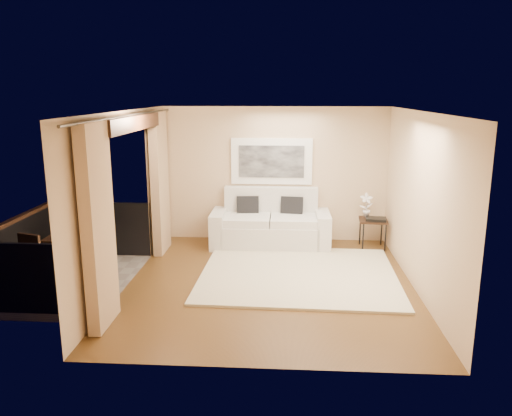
# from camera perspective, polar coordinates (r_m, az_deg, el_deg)

# --- Properties ---
(floor) EXTENTS (5.00, 5.00, 0.00)m
(floor) POSITION_cam_1_polar(r_m,az_deg,el_deg) (8.03, 1.58, -8.63)
(floor) COLOR brown
(floor) RESTS_ON ground
(room_shell) EXTENTS (5.00, 6.40, 5.00)m
(room_shell) POSITION_cam_1_polar(r_m,az_deg,el_deg) (7.84, -14.28, 9.39)
(room_shell) COLOR white
(room_shell) RESTS_ON ground
(balcony) EXTENTS (1.81, 2.60, 1.17)m
(balcony) POSITION_cam_1_polar(r_m,az_deg,el_deg) (8.72, -20.83, -6.49)
(balcony) COLOR #605B56
(balcony) RESTS_ON ground
(curtains) EXTENTS (0.16, 4.80, 2.64)m
(curtains) POSITION_cam_1_polar(r_m,az_deg,el_deg) (7.99, -13.67, 0.90)
(curtains) COLOR tan
(curtains) RESTS_ON ground
(artwork) EXTENTS (1.62, 0.07, 0.92)m
(artwork) POSITION_cam_1_polar(r_m,az_deg,el_deg) (10.01, 1.79, 5.35)
(artwork) COLOR white
(artwork) RESTS_ON room_shell
(rug) EXTENTS (3.28, 2.88, 0.04)m
(rug) POSITION_cam_1_polar(r_m,az_deg,el_deg) (8.40, 4.85, -7.53)
(rug) COLOR beige
(rug) RESTS_ON floor
(sofa) EXTENTS (2.32, 1.02, 1.11)m
(sofa) POSITION_cam_1_polar(r_m,az_deg,el_deg) (9.91, 1.66, -1.99)
(sofa) COLOR silver
(sofa) RESTS_ON floor
(side_table) EXTENTS (0.57, 0.57, 0.58)m
(side_table) POSITION_cam_1_polar(r_m,az_deg,el_deg) (9.91, 13.24, -1.59)
(side_table) COLOR black
(side_table) RESTS_ON floor
(tray) EXTENTS (0.42, 0.34, 0.05)m
(tray) POSITION_cam_1_polar(r_m,az_deg,el_deg) (9.82, 13.57, -1.24)
(tray) COLOR black
(tray) RESTS_ON side_table
(orchid) EXTENTS (0.26, 0.18, 0.48)m
(orchid) POSITION_cam_1_polar(r_m,az_deg,el_deg) (9.97, 12.50, 0.30)
(orchid) COLOR white
(orchid) RESTS_ON side_table
(bistro_table) EXTENTS (0.60, 0.60, 0.70)m
(bistro_table) POSITION_cam_1_polar(r_m,az_deg,el_deg) (8.69, -20.85, -3.54)
(bistro_table) COLOR black
(bistro_table) RESTS_ON balcony
(balcony_chair_far) EXTENTS (0.51, 0.51, 1.03)m
(balcony_chair_far) POSITION_cam_1_polar(r_m,az_deg,el_deg) (9.12, -19.62, -2.76)
(balcony_chair_far) COLOR black
(balcony_chair_far) RESTS_ON balcony
(balcony_chair_near) EXTENTS (0.50, 0.51, 0.92)m
(balcony_chair_near) POSITION_cam_1_polar(r_m,az_deg,el_deg) (8.18, -24.74, -5.52)
(balcony_chair_near) COLOR black
(balcony_chair_near) RESTS_ON balcony
(ice_bucket) EXTENTS (0.18, 0.18, 0.20)m
(ice_bucket) POSITION_cam_1_polar(r_m,az_deg,el_deg) (8.82, -21.50, -2.11)
(ice_bucket) COLOR silver
(ice_bucket) RESTS_ON bistro_table
(candle) EXTENTS (0.06, 0.06, 0.07)m
(candle) POSITION_cam_1_polar(r_m,az_deg,el_deg) (8.76, -20.17, -2.55)
(candle) COLOR red
(candle) RESTS_ON bistro_table
(vase) EXTENTS (0.04, 0.04, 0.18)m
(vase) POSITION_cam_1_polar(r_m,az_deg,el_deg) (8.51, -21.54, -2.73)
(vase) COLOR white
(vase) RESTS_ON bistro_table
(glass_a) EXTENTS (0.06, 0.06, 0.12)m
(glass_a) POSITION_cam_1_polar(r_m,az_deg,el_deg) (8.53, -20.05, -2.77)
(glass_a) COLOR silver
(glass_a) RESTS_ON bistro_table
(glass_b) EXTENTS (0.06, 0.06, 0.12)m
(glass_b) POSITION_cam_1_polar(r_m,az_deg,el_deg) (8.65, -19.93, -2.55)
(glass_b) COLOR white
(glass_b) RESTS_ON bistro_table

